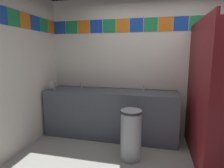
{
  "coord_description": "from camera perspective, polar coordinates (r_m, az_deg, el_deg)",
  "views": [
    {
      "loc": [
        -0.0,
        -2.06,
        1.56
      ],
      "look_at": [
        -0.72,
        0.92,
        1.05
      ],
      "focal_mm": 29.84,
      "sensor_mm": 36.0,
      "label": 1
    }
  ],
  "objects": [
    {
      "name": "toilet",
      "position": [
        3.52,
        31.01,
        -12.91
      ],
      "size": [
        0.39,
        0.49,
        0.74
      ],
      "color": "white",
      "rests_on": "ground_plane"
    },
    {
      "name": "faucet_right",
      "position": [
        3.43,
        9.74,
        -1.35
      ],
      "size": [
        0.04,
        0.1,
        0.14
      ],
      "color": "silver",
      "rests_on": "vanity_counter"
    },
    {
      "name": "trash_bin",
      "position": [
        2.85,
        5.86,
        -15.25
      ],
      "size": [
        0.31,
        0.31,
        0.75
      ],
      "color": "#999EA3",
      "rests_on": "ground_plane"
    },
    {
      "name": "soap_dispenser",
      "position": [
        3.67,
        -17.7,
        -0.55
      ],
      "size": [
        0.09,
        0.09,
        0.16
      ],
      "color": "gray",
      "rests_on": "vanity_counter"
    },
    {
      "name": "faucet_left",
      "position": [
        3.71,
        -9.33,
        -0.54
      ],
      "size": [
        0.04,
        0.1,
        0.14
      ],
      "color": "silver",
      "rests_on": "vanity_counter"
    },
    {
      "name": "stall_divider",
      "position": [
        2.77,
        28.95,
        -3.17
      ],
      "size": [
        0.92,
        1.43,
        2.03
      ],
      "color": "maroon",
      "rests_on": "ground_plane"
    },
    {
      "name": "wall_back",
      "position": [
        3.63,
        13.51,
        5.11
      ],
      "size": [
        4.16,
        0.09,
        2.6
      ],
      "color": "silver",
      "rests_on": "ground_plane"
    },
    {
      "name": "vanity_counter",
      "position": [
        3.55,
        -0.51,
        -8.89
      ],
      "size": [
        2.43,
        0.62,
        0.88
      ],
      "color": "#4C515B",
      "rests_on": "ground_plane"
    }
  ]
}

